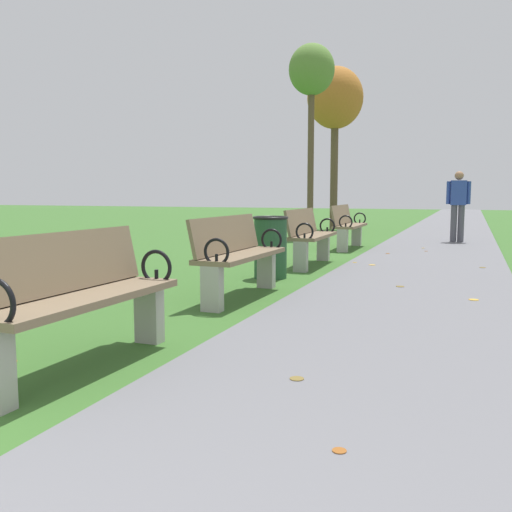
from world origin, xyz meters
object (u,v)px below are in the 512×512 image
(park_bench_3, at_px, (238,254))
(trash_bin, at_px, (270,247))
(park_bench_2, at_px, (78,296))
(park_bench_4, at_px, (310,235))
(tree_3, at_px, (335,100))
(pedestrian_walking, at_px, (458,202))
(park_bench_5, at_px, (348,225))
(tree_2, at_px, (312,75))

(park_bench_3, xyz_separation_m, trash_bin, (-0.15, 1.49, -0.06))
(park_bench_2, distance_m, park_bench_4, 5.62)
(tree_3, relative_size, pedestrian_walking, 3.10)
(park_bench_3, relative_size, park_bench_5, 1.00)
(park_bench_4, bearing_deg, tree_2, 105.46)
(park_bench_2, distance_m, park_bench_3, 2.68)
(pedestrian_walking, bearing_deg, trash_bin, -108.67)
(park_bench_5, height_order, pedestrian_walking, pedestrian_walking)
(park_bench_5, bearing_deg, tree_2, 119.87)
(park_bench_2, distance_m, pedestrian_walking, 10.97)
(park_bench_2, distance_m, tree_3, 15.06)
(tree_3, bearing_deg, park_bench_5, -74.18)
(park_bench_4, relative_size, tree_3, 0.32)
(park_bench_2, xyz_separation_m, park_bench_3, (-0.00, 2.68, 0.00))
(park_bench_3, bearing_deg, trash_bin, 95.63)
(park_bench_3, relative_size, tree_2, 0.33)
(tree_2, relative_size, trash_bin, 5.83)
(park_bench_3, xyz_separation_m, park_bench_5, (-0.00, 5.84, 0.00))
(park_bench_2, relative_size, tree_3, 0.32)
(park_bench_5, distance_m, tree_2, 4.79)
(pedestrian_walking, xyz_separation_m, trash_bin, (-2.23, -6.60, -0.50))
(tree_3, bearing_deg, trash_bin, -81.45)
(park_bench_5, bearing_deg, pedestrian_walking, 47.15)
(tree_2, distance_m, trash_bin, 8.09)
(park_bench_3, bearing_deg, park_bench_4, 90.00)
(park_bench_5, bearing_deg, trash_bin, -91.94)
(park_bench_3, relative_size, trash_bin, 1.91)
(tree_2, bearing_deg, park_bench_3, -79.71)
(trash_bin, bearing_deg, tree_2, 101.26)
(park_bench_2, xyz_separation_m, park_bench_5, (-0.00, 8.52, 0.00))
(tree_2, bearing_deg, tree_3, 92.70)
(park_bench_5, distance_m, tree_3, 7.18)
(tree_2, distance_m, pedestrian_walking, 4.86)
(park_bench_4, relative_size, park_bench_5, 1.00)
(trash_bin, bearing_deg, park_bench_5, 88.06)
(park_bench_4, bearing_deg, trash_bin, -95.82)
(park_bench_3, height_order, tree_2, tree_2)
(trash_bin, bearing_deg, pedestrian_walking, 71.33)
(park_bench_3, height_order, tree_3, tree_3)
(park_bench_3, xyz_separation_m, tree_3, (-1.71, 11.87, 3.51))
(park_bench_3, xyz_separation_m, tree_2, (-1.55, 8.55, 3.64))
(park_bench_5, bearing_deg, park_bench_3, -90.00)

